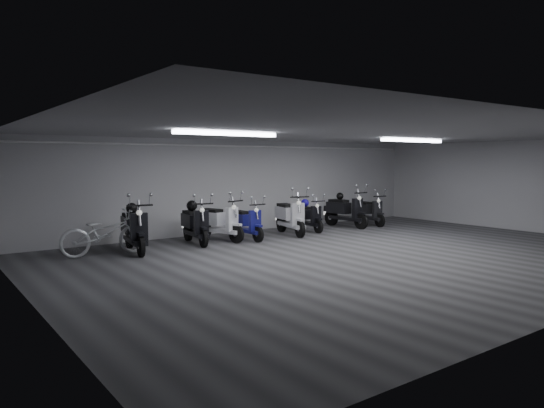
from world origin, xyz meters
TOP-DOWN VIEW (x-y plane):
  - floor at (0.00, 0.00)m, footprint 14.00×10.00m
  - ceiling at (0.00, 0.00)m, footprint 14.00×10.00m
  - back_wall at (0.00, 5.00)m, footprint 14.00×0.01m
  - left_wall at (-7.00, 0.00)m, footprint 0.01×10.00m
  - right_wall at (7.00, 0.00)m, footprint 0.01×10.00m
  - fluor_strip_left at (-3.00, 1.00)m, footprint 2.40×0.18m
  - fluor_strip_right at (3.00, 1.00)m, footprint 2.40×0.18m
  - conduit at (0.00, 4.92)m, footprint 13.60×0.05m
  - scooter_0 at (-4.11, 3.43)m, footprint 0.95×2.03m
  - scooter_1 at (-2.39, 3.65)m, footprint 0.87×1.91m
  - scooter_2 at (-1.60, 3.75)m, footprint 1.09×1.96m
  - scooter_4 at (-0.91, 3.48)m, footprint 0.58×1.69m
  - scooter_6 at (0.65, 3.49)m, footprint 1.06×2.03m
  - scooter_7 at (1.60, 3.77)m, footprint 0.75×1.66m
  - scooter_8 at (3.15, 3.74)m, footprint 0.77×1.98m
  - scooter_9 at (4.17, 3.66)m, footprint 0.81×1.76m
  - bicycle at (-4.81, 3.45)m, footprint 2.01×0.80m
  - helmet_0 at (1.63, 3.99)m, footprint 0.24×0.24m
  - helmet_1 at (-4.07, 3.70)m, footprint 0.27×0.27m
  - helmet_2 at (3.14, 4.00)m, footprint 0.24×0.24m
  - helmet_3 at (-2.35, 3.90)m, footprint 0.28×0.28m

SIDE VIEW (x-z plane):
  - floor at x=0.00m, z-range -0.01..0.00m
  - scooter_7 at x=1.60m, z-range 0.00..1.20m
  - scooter_4 at x=-0.91m, z-range 0.00..1.25m
  - scooter_9 at x=4.17m, z-range 0.00..1.26m
  - bicycle at x=-4.81m, z-range 0.00..1.28m
  - scooter_1 at x=-2.39m, z-range 0.00..1.37m
  - scooter_2 at x=-1.60m, z-range 0.00..1.38m
  - scooter_6 at x=0.65m, z-range 0.00..1.44m
  - scooter_8 at x=3.15m, z-range 0.00..1.44m
  - scooter_0 at x=-4.11m, z-range 0.00..1.45m
  - helmet_0 at x=1.63m, z-range 0.74..0.98m
  - helmet_3 at x=-2.35m, z-range 0.85..1.13m
  - helmet_2 at x=3.14m, z-range 0.89..1.13m
  - helmet_1 at x=-4.07m, z-range 0.90..1.17m
  - back_wall at x=0.00m, z-range 0.00..2.80m
  - left_wall at x=-7.00m, z-range 0.00..2.80m
  - right_wall at x=7.00m, z-range 0.00..2.80m
  - conduit at x=0.00m, z-range 2.59..2.65m
  - fluor_strip_left at x=-3.00m, z-range 2.70..2.78m
  - fluor_strip_right at x=3.00m, z-range 2.70..2.78m
  - ceiling at x=0.00m, z-range 2.80..2.81m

